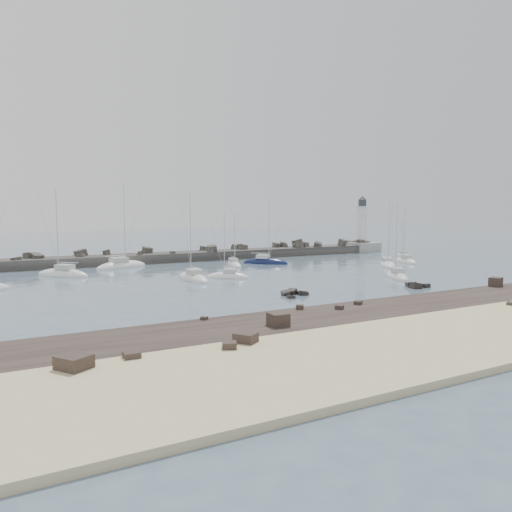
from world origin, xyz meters
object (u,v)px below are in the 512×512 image
Objects in this scene: sailboat_3 at (122,267)px; sailboat_7 at (265,263)px; sailboat_1 at (63,275)px; sailboat_9 at (387,265)px; sailboat_4 at (228,277)px; sailboat_10 at (402,256)px; sailboat_8 at (406,262)px; sailboat_6 at (397,277)px; sailboat_2 at (193,279)px; lighthouse at (362,239)px; sailboat_5 at (234,265)px.

sailboat_7 is (26.25, -6.99, -0.01)m from sailboat_3.
sailboat_1 reaches higher than sailboat_7.
sailboat_1 is at bearing 165.08° from sailboat_9.
sailboat_4 is 1.13× the size of sailboat_10.
sailboat_8 reaches higher than sailboat_4.
sailboat_4 is at bearing 150.40° from sailboat_6.
sailboat_2 reaches higher than sailboat_6.
sailboat_7 is (37.36, 0.19, -0.01)m from sailboat_1.
sailboat_10 is (-1.35, -15.33, -2.96)m from lighthouse.
sailboat_8 is at bearing -112.43° from lighthouse.
sailboat_3 is 49.13m from sailboat_9.
sailboat_7 is 23.16m from sailboat_9.
sailboat_8 is (32.76, -11.08, 0.01)m from sailboat_5.
sailboat_7 is at bearing 104.79° from sailboat_6.
sailboat_6 is (33.58, -34.75, -0.01)m from sailboat_3.
lighthouse is 74.33m from sailboat_1.
sailboat_2 reaches higher than sailboat_4.
sailboat_1 is at bearing 169.39° from sailboat_8.
sailboat_5 is 0.83× the size of sailboat_9.
sailboat_9 is (-7.68, -2.92, -0.01)m from sailboat_8.
sailboat_2 is 19.01m from sailboat_5.
sailboat_5 is at bearing -162.15° from lighthouse.
sailboat_3 is 48.32m from sailboat_6.
sailboat_1 is 1.18× the size of sailboat_6.
sailboat_2 is 21.89m from sailboat_3.
lighthouse is 15.68m from sailboat_10.
sailboat_1 is at bearing 139.63° from sailboat_2.
lighthouse reaches higher than sailboat_6.
sailboat_7 is at bearing 176.11° from sailboat_10.
sailboat_8 is at bearing -18.70° from sailboat_5.
sailboat_9 is at bearing -122.83° from lighthouse.
sailboat_8 is (18.11, 15.81, -0.00)m from sailboat_6.
sailboat_5 is (8.01, 14.02, 0.01)m from sailboat_4.
sailboat_8 is (25.44, -11.95, -0.00)m from sailboat_7.
sailboat_8 is at bearing 2.81° from sailboat_2.
sailboat_9 is at bearing -142.99° from sailboat_10.
sailboat_4 is (22.03, -14.70, -0.03)m from sailboat_1.
sailboat_3 is 24.45m from sailboat_4.
lighthouse is 62.86m from sailboat_2.
sailboat_3 reaches higher than sailboat_8.
sailboat_5 is at bearing -173.25° from sailboat_7.
sailboat_7 is (15.33, 14.89, 0.01)m from sailboat_4.
sailboat_9 is at bearing 0.03° from sailboat_4.
sailboat_4 is 51.27m from sailboat_10.
sailboat_5 is 0.90× the size of sailboat_8.
lighthouse is 1.11× the size of sailboat_9.
sailboat_3 is at bearing 165.09° from sailboat_7.
sailboat_8 is at bearing -20.12° from sailboat_3.
lighthouse is at bearing 17.85° from sailboat_5.
sailboat_6 is at bearing -138.88° from sailboat_8.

